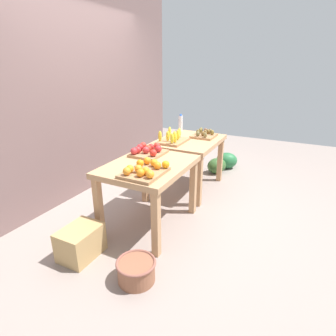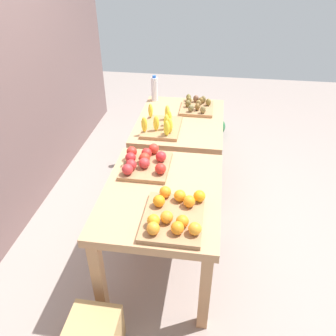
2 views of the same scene
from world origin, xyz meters
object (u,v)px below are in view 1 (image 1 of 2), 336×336
object	(u,v)px
orange_bin	(145,170)
kiwi_bin	(204,134)
cardboard_produce_box	(81,242)
banana_crate	(173,139)
water_bottle	(181,123)
watermelon_pile	(222,163)
apple_bin	(148,151)
display_table_right	(189,147)
display_table_left	(149,173)
wicker_basket	(136,270)

from	to	relation	value
orange_bin	kiwi_bin	distance (m)	1.64
cardboard_produce_box	banana_crate	bearing A→B (deg)	-5.41
water_bottle	watermelon_pile	xyz separation A→B (m)	(0.51, -0.58, -0.73)
apple_bin	display_table_right	bearing A→B (deg)	-11.27
apple_bin	display_table_left	bearing A→B (deg)	-147.51
display_table_right	apple_bin	size ratio (longest dim) A/B	2.55
water_bottle	cardboard_produce_box	distance (m)	2.44
display_table_left	cardboard_produce_box	world-z (taller)	display_table_left
kiwi_bin	water_bottle	size ratio (longest dim) A/B	1.36
wicker_basket	display_table_right	bearing A→B (deg)	10.18
banana_crate	water_bottle	size ratio (longest dim) A/B	1.66
banana_crate	kiwi_bin	bearing A→B (deg)	-29.84
display_table_left	cardboard_produce_box	distance (m)	0.98
display_table_left	cardboard_produce_box	xyz separation A→B (m)	(-0.79, 0.30, -0.48)
display_table_right	wicker_basket	distance (m)	2.05
banana_crate	cardboard_produce_box	size ratio (longest dim) A/B	1.10
kiwi_bin	cardboard_produce_box	world-z (taller)	kiwi_bin
kiwi_bin	watermelon_pile	world-z (taller)	kiwi_bin
banana_crate	water_bottle	world-z (taller)	water_bottle
display_table_right	kiwi_bin	world-z (taller)	kiwi_bin
watermelon_pile	display_table_left	bearing A→B (deg)	172.89
water_bottle	apple_bin	bearing A→B (deg)	-173.14
display_table_right	watermelon_pile	world-z (taller)	display_table_right
orange_bin	apple_bin	xyz separation A→B (m)	(0.54, 0.29, 0.00)
display_table_right	kiwi_bin	size ratio (longest dim) A/B	2.89
apple_bin	cardboard_produce_box	world-z (taller)	apple_bin
watermelon_pile	banana_crate	bearing A→B (deg)	161.12
watermelon_pile	wicker_basket	xyz separation A→B (m)	(-2.87, -0.10, -0.03)
banana_crate	water_bottle	distance (m)	0.68
display_table_left	display_table_right	bearing A→B (deg)	0.00
water_bottle	cardboard_produce_box	bearing A→B (deg)	-179.44
display_table_right	cardboard_produce_box	bearing A→B (deg)	171.09
display_table_left	orange_bin	size ratio (longest dim) A/B	2.33
wicker_basket	cardboard_produce_box	xyz separation A→B (m)	(0.04, 0.65, 0.05)
wicker_basket	cardboard_produce_box	bearing A→B (deg)	86.81
banana_crate	kiwi_bin	distance (m)	0.55
kiwi_bin	watermelon_pile	distance (m)	0.94
cardboard_produce_box	orange_bin	bearing A→B (deg)	-38.89
apple_bin	wicker_basket	size ratio (longest dim) A/B	1.19
water_bottle	cardboard_produce_box	world-z (taller)	water_bottle
banana_crate	watermelon_pile	distance (m)	1.39
display_table_right	watermelon_pile	bearing A→B (deg)	-15.46
cardboard_produce_box	kiwi_bin	bearing A→B (deg)	-11.38
display_table_right	apple_bin	xyz separation A→B (m)	(-0.85, 0.17, 0.15)
apple_bin	kiwi_bin	world-z (taller)	apple_bin
watermelon_pile	wicker_basket	bearing A→B (deg)	-178.10
kiwi_bin	water_bottle	xyz separation A→B (m)	(0.17, 0.46, 0.09)
banana_crate	wicker_basket	world-z (taller)	banana_crate
display_table_right	orange_bin	bearing A→B (deg)	-175.12
display_table_left	display_table_right	world-z (taller)	same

